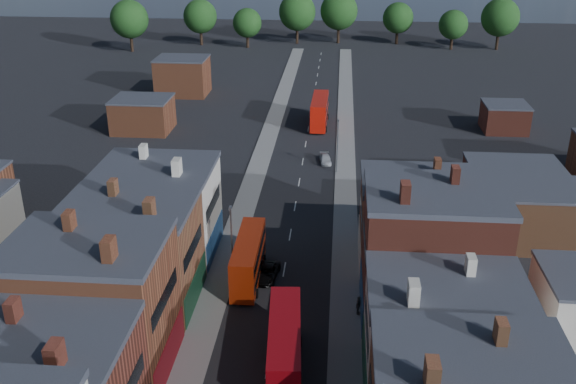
% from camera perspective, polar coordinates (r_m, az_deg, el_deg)
% --- Properties ---
extents(pavement_west, '(3.00, 200.00, 0.12)m').
position_cam_1_polar(pavement_west, '(85.44, -3.62, -0.51)').
color(pavement_west, gray).
rests_on(pavement_west, ground).
extents(pavement_east, '(3.00, 200.00, 0.12)m').
position_cam_1_polar(pavement_east, '(84.63, 5.13, -0.81)').
color(pavement_east, gray).
rests_on(pavement_east, ground).
extents(lamp_post_2, '(0.25, 0.70, 8.12)m').
position_cam_1_polar(lamp_post_2, '(65.47, -5.04, -4.04)').
color(lamp_post_2, slate).
rests_on(lamp_post_2, ground).
extents(lamp_post_3, '(0.25, 0.70, 8.12)m').
position_cam_1_polar(lamp_post_3, '(92.17, 4.43, 4.43)').
color(lamp_post_3, slate).
rests_on(lamp_post_3, ground).
extents(bus_0, '(2.75, 10.61, 4.57)m').
position_cam_1_polar(bus_0, '(66.10, -3.55, -5.91)').
color(bus_0, '#A72509').
rests_on(bus_0, ground).
extents(bus_1, '(3.44, 11.41, 4.86)m').
position_cam_1_polar(bus_1, '(53.52, -0.30, -13.67)').
color(bus_1, '#B20A13').
rests_on(bus_1, ground).
extents(bus_2, '(3.08, 11.61, 5.00)m').
position_cam_1_polar(bus_2, '(113.96, 2.82, 7.22)').
color(bus_2, '#BC1308').
rests_on(bus_2, ground).
extents(car_2, '(2.64, 4.81, 1.28)m').
position_cam_1_polar(car_2, '(67.16, -1.89, -7.16)').
color(car_2, black).
rests_on(car_2, ground).
extents(car_3, '(2.07, 4.05, 1.13)m').
position_cam_1_polar(car_3, '(97.30, 3.34, 2.93)').
color(car_3, silver).
rests_on(car_3, ground).
extents(ped_3, '(0.89, 1.24, 1.93)m').
position_cam_1_polar(ped_3, '(61.60, 6.28, -9.98)').
color(ped_3, '#5E5A50').
rests_on(ped_3, pavement_east).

